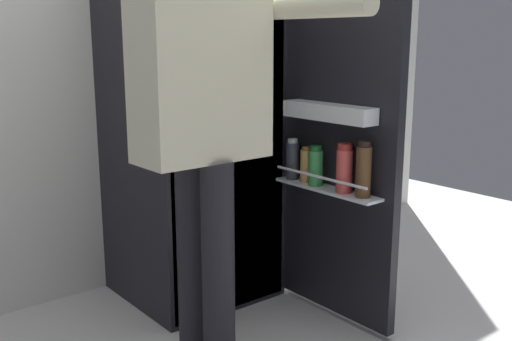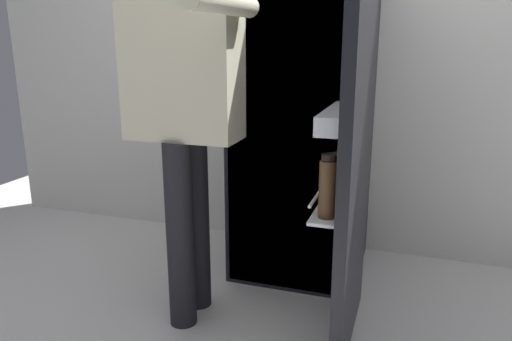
{
  "view_description": "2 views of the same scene",
  "coord_description": "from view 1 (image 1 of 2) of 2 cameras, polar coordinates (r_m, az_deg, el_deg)",
  "views": [
    {
      "loc": [
        -1.53,
        -1.82,
        1.26
      ],
      "look_at": [
        -0.07,
        -0.02,
        0.74
      ],
      "focal_mm": 41.65,
      "sensor_mm": 36.0,
      "label": 1
    },
    {
      "loc": [
        0.56,
        -1.92,
        1.24
      ],
      "look_at": [
        -0.06,
        -0.04,
        0.71
      ],
      "focal_mm": 34.12,
      "sensor_mm": 36.0,
      "label": 2
    }
  ],
  "objects": [
    {
      "name": "ground_plane",
      "position": [
        2.69,
        0.97,
        -15.23
      ],
      "size": [
        5.75,
        5.75,
        0.0
      ],
      "primitive_type": "plane",
      "color": "silver"
    },
    {
      "name": "kitchen_wall",
      "position": [
        3.17,
        -10.35,
        12.97
      ],
      "size": [
        4.4,
        0.1,
        2.58
      ],
      "primitive_type": "cube",
      "color": "silver",
      "rests_on": "ground_plane"
    },
    {
      "name": "refrigerator",
      "position": [
        2.85,
        -5.4,
        3.88
      ],
      "size": [
        0.7,
        1.3,
        1.66
      ],
      "color": "black",
      "rests_on": "ground_plane"
    },
    {
      "name": "person",
      "position": [
        2.11,
        -5.01,
        5.84
      ],
      "size": [
        0.56,
        0.79,
        1.67
      ],
      "color": "black",
      "rests_on": "ground_plane"
    }
  ]
}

